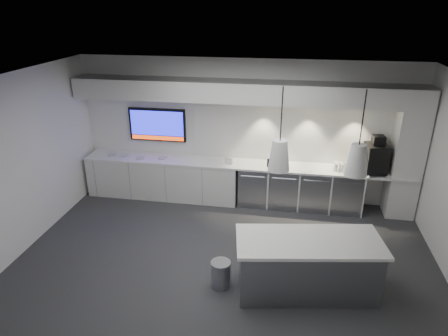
% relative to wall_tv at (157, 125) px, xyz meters
% --- Properties ---
extents(floor, '(7.00, 7.00, 0.00)m').
position_rel_wall_tv_xyz_m(floor, '(1.90, -2.45, -1.56)').
color(floor, '#323234').
rests_on(floor, ground).
extents(ceiling, '(7.00, 7.00, 0.00)m').
position_rel_wall_tv_xyz_m(ceiling, '(1.90, -2.45, 1.44)').
color(ceiling, black).
rests_on(ceiling, wall_back).
extents(wall_back, '(7.00, 0.00, 7.00)m').
position_rel_wall_tv_xyz_m(wall_back, '(1.90, 0.05, -0.06)').
color(wall_back, white).
rests_on(wall_back, floor).
extents(wall_front, '(7.00, 0.00, 7.00)m').
position_rel_wall_tv_xyz_m(wall_front, '(1.90, -4.95, -0.06)').
color(wall_front, white).
rests_on(wall_front, floor).
extents(wall_left, '(0.00, 7.00, 7.00)m').
position_rel_wall_tv_xyz_m(wall_left, '(-1.60, -2.45, -0.06)').
color(wall_left, white).
rests_on(wall_left, floor).
extents(back_counter, '(6.80, 0.65, 0.04)m').
position_rel_wall_tv_xyz_m(back_counter, '(1.90, -0.27, -0.68)').
color(back_counter, white).
rests_on(back_counter, left_base_cabinets).
extents(left_base_cabinets, '(3.30, 0.63, 0.86)m').
position_rel_wall_tv_xyz_m(left_base_cabinets, '(0.15, -0.27, -1.13)').
color(left_base_cabinets, white).
rests_on(left_base_cabinets, floor).
extents(fridge_unit_a, '(0.60, 0.61, 0.85)m').
position_rel_wall_tv_xyz_m(fridge_unit_a, '(2.15, -0.27, -1.13)').
color(fridge_unit_a, '#919399').
rests_on(fridge_unit_a, floor).
extents(fridge_unit_b, '(0.60, 0.61, 0.85)m').
position_rel_wall_tv_xyz_m(fridge_unit_b, '(2.78, -0.27, -1.13)').
color(fridge_unit_b, '#919399').
rests_on(fridge_unit_b, floor).
extents(fridge_unit_c, '(0.60, 0.61, 0.85)m').
position_rel_wall_tv_xyz_m(fridge_unit_c, '(3.41, -0.27, -1.13)').
color(fridge_unit_c, '#919399').
rests_on(fridge_unit_c, floor).
extents(fridge_unit_d, '(0.60, 0.61, 0.85)m').
position_rel_wall_tv_xyz_m(fridge_unit_d, '(4.04, -0.27, -1.13)').
color(fridge_unit_d, '#919399').
rests_on(fridge_unit_d, floor).
extents(backsplash, '(4.60, 0.03, 1.30)m').
position_rel_wall_tv_xyz_m(backsplash, '(3.10, 0.03, -0.01)').
color(backsplash, white).
rests_on(backsplash, wall_back).
extents(soffit, '(6.90, 0.60, 0.40)m').
position_rel_wall_tv_xyz_m(soffit, '(1.90, -0.25, 0.84)').
color(soffit, white).
rests_on(soffit, wall_back).
extents(column, '(0.55, 0.55, 2.60)m').
position_rel_wall_tv_xyz_m(column, '(5.10, -0.25, -0.26)').
color(column, white).
rests_on(column, floor).
extents(wall_tv, '(1.25, 0.07, 0.72)m').
position_rel_wall_tv_xyz_m(wall_tv, '(0.00, 0.00, 0.00)').
color(wall_tv, black).
rests_on(wall_tv, wall_back).
extents(island, '(2.20, 1.22, 0.88)m').
position_rel_wall_tv_xyz_m(island, '(3.21, -2.96, -1.11)').
color(island, '#919399').
rests_on(island, floor).
extents(bin, '(0.33, 0.33, 0.42)m').
position_rel_wall_tv_xyz_m(bin, '(1.94, -3.07, -1.35)').
color(bin, '#919399').
rests_on(bin, floor).
extents(coffee_machine, '(0.45, 0.61, 0.74)m').
position_rel_wall_tv_xyz_m(coffee_machine, '(4.53, -0.25, -0.36)').
color(coffee_machine, black).
rests_on(coffee_machine, back_counter).
extents(sign_black, '(0.14, 0.07, 0.18)m').
position_rel_wall_tv_xyz_m(sign_black, '(2.49, -0.37, -0.57)').
color(sign_black, black).
rests_on(sign_black, back_counter).
extents(sign_white, '(0.18, 0.07, 0.14)m').
position_rel_wall_tv_xyz_m(sign_white, '(1.62, -0.36, -0.59)').
color(sign_white, white).
rests_on(sign_white, back_counter).
extents(cup_cluster, '(0.39, 0.18, 0.16)m').
position_rel_wall_tv_xyz_m(cup_cluster, '(3.94, -0.32, -0.58)').
color(cup_cluster, white).
rests_on(cup_cluster, back_counter).
extents(tray_a, '(0.20, 0.20, 0.02)m').
position_rel_wall_tv_xyz_m(tray_a, '(-0.98, -0.31, -0.65)').
color(tray_a, '#BBBBBB').
rests_on(tray_a, back_counter).
extents(tray_b, '(0.17, 0.17, 0.02)m').
position_rel_wall_tv_xyz_m(tray_b, '(-0.71, -0.31, -0.65)').
color(tray_b, '#BBBBBB').
rests_on(tray_b, back_counter).
extents(tray_c, '(0.19, 0.19, 0.02)m').
position_rel_wall_tv_xyz_m(tray_c, '(-0.30, -0.36, -0.65)').
color(tray_c, '#BBBBBB').
rests_on(tray_c, back_counter).
extents(tray_d, '(0.19, 0.19, 0.02)m').
position_rel_wall_tv_xyz_m(tray_d, '(0.17, -0.29, -0.65)').
color(tray_d, '#BBBBBB').
rests_on(tray_d, back_counter).
extents(pendant_left, '(0.29, 0.29, 1.12)m').
position_rel_wall_tv_xyz_m(pendant_left, '(2.71, -2.96, 0.59)').
color(pendant_left, white).
rests_on(pendant_left, ceiling).
extents(pendant_right, '(0.29, 0.29, 1.12)m').
position_rel_wall_tv_xyz_m(pendant_right, '(3.71, -2.96, 0.59)').
color(pendant_right, white).
rests_on(pendant_right, ceiling).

